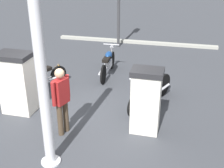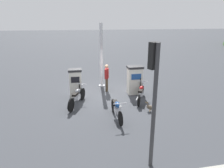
# 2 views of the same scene
# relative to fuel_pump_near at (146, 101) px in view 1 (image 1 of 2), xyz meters

# --- Properties ---
(ground_plane) EXTENTS (120.00, 120.00, 0.00)m
(ground_plane) POSITION_rel_fuel_pump_near_xyz_m (0.16, 1.69, -0.80)
(ground_plane) COLOR #383A3F
(fuel_pump_near) EXTENTS (0.59, 0.74, 1.58)m
(fuel_pump_near) POSITION_rel_fuel_pump_near_xyz_m (0.00, 0.00, 0.00)
(fuel_pump_near) COLOR silver
(fuel_pump_near) RESTS_ON ground
(fuel_pump_far) EXTENTS (0.68, 0.90, 1.64)m
(fuel_pump_far) POSITION_rel_fuel_pump_near_xyz_m (-0.00, 3.37, 0.03)
(fuel_pump_far) COLOR silver
(fuel_pump_far) RESTS_ON ground
(motorcycle_near_pump) EXTENTS (2.08, 0.95, 0.97)m
(motorcycle_near_pump) POSITION_rel_fuel_pump_near_xyz_m (1.26, 0.09, -0.34)
(motorcycle_near_pump) COLOR black
(motorcycle_near_pump) RESTS_ON ground
(motorcycle_far_pump) EXTENTS (1.94, 0.97, 0.94)m
(motorcycle_far_pump) POSITION_rel_fuel_pump_near_xyz_m (1.16, 3.44, -0.35)
(motorcycle_far_pump) COLOR black
(motorcycle_far_pump) RESTS_ON ground
(motorcycle_extra) EXTENTS (1.98, 0.56, 0.95)m
(motorcycle_extra) POSITION_rel_fuel_pump_near_xyz_m (3.01, 1.82, -0.33)
(motorcycle_extra) COLOR black
(motorcycle_extra) RESTS_ON ground
(attendant_person) EXTENTS (0.57, 0.29, 1.64)m
(attendant_person) POSITION_rel_fuel_pump_near_xyz_m (-0.63, 1.82, 0.14)
(attendant_person) COLOR #473828
(attendant_person) RESTS_ON ground
(wandering_duck) EXTENTS (0.40, 0.40, 0.46)m
(wandering_duck) POSITION_rel_fuel_pump_near_xyz_m (2.53, 3.50, -0.58)
(wandering_duck) COLOR brown
(wandering_duck) RESTS_ON ground
(canopy_support_pole) EXTENTS (0.40, 0.40, 3.97)m
(canopy_support_pole) POSITION_rel_fuel_pump_near_xyz_m (-1.70, 1.63, 1.10)
(canopy_support_pole) COLOR silver
(canopy_support_pole) RESTS_ON ground
(road_edge_kerb) EXTENTS (0.59, 7.25, 0.12)m
(road_edge_kerb) POSITION_rel_fuel_pump_near_xyz_m (6.91, 1.69, -0.74)
(road_edge_kerb) COLOR #9E9E93
(road_edge_kerb) RESTS_ON ground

